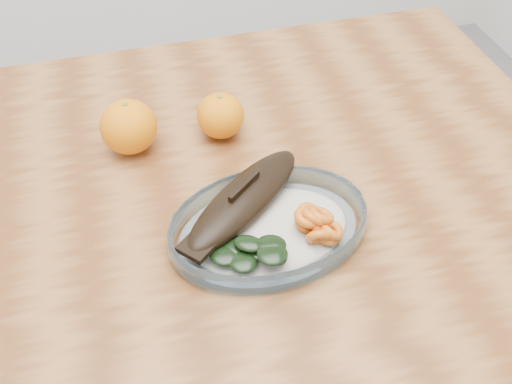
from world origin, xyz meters
TOP-DOWN VIEW (x-y plane):
  - dining_table at (0.00, 0.00)m, footprint 1.20×0.80m
  - plated_meal at (0.11, -0.09)m, footprint 0.51×0.51m
  - orange_left at (-0.03, 0.12)m, footprint 0.08×0.08m
  - orange_right at (0.10, 0.12)m, footprint 0.07×0.07m

SIDE VIEW (x-z plane):
  - dining_table at x=0.00m, z-range 0.28..1.03m
  - plated_meal at x=0.11m, z-range 0.73..0.81m
  - orange_right at x=0.10m, z-range 0.75..0.82m
  - orange_left at x=-0.03m, z-range 0.75..0.83m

